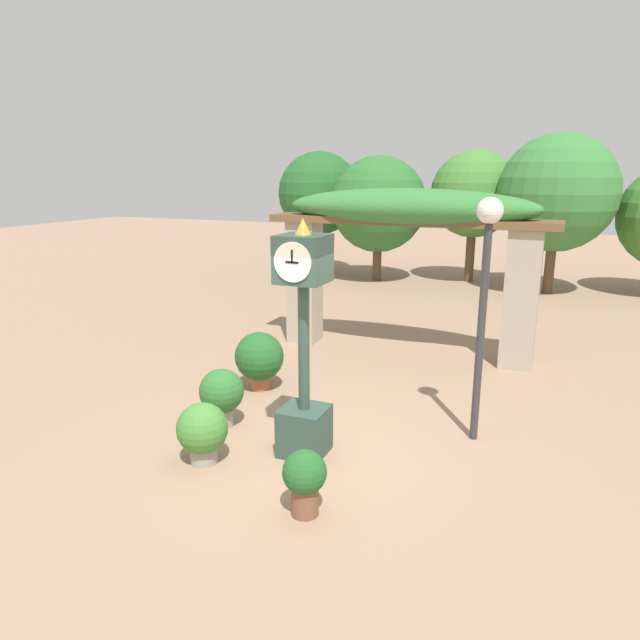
% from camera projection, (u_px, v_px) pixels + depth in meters
% --- Properties ---
extents(ground_plane, '(60.00, 60.00, 0.00)m').
position_uv_depth(ground_plane, '(309.00, 454.00, 7.11)').
color(ground_plane, '#9E7A60').
extents(pedestal_clock, '(0.55, 0.60, 2.91)m').
position_uv_depth(pedestal_clock, '(304.00, 347.00, 6.81)').
color(pedestal_clock, '#2D473D').
rests_on(pedestal_clock, ground).
extents(pergola, '(5.37, 1.18, 3.13)m').
position_uv_depth(pergola, '(407.00, 232.00, 10.56)').
color(pergola, '#A89E89').
rests_on(pergola, ground).
extents(potted_plant_near_left, '(0.46, 0.46, 0.70)m').
position_uv_depth(potted_plant_near_left, '(305.00, 478.00, 5.77)').
color(potted_plant_near_left, brown).
rests_on(potted_plant_near_left, ground).
extents(potted_plant_near_right, '(0.62, 0.62, 0.76)m').
position_uv_depth(potted_plant_near_right, '(202.00, 431.00, 6.82)').
color(potted_plant_near_right, gray).
rests_on(potted_plant_near_right, ground).
extents(potted_plant_far_left, '(0.79, 0.79, 0.95)m').
position_uv_depth(potted_plant_far_left, '(259.00, 358.00, 9.13)').
color(potted_plant_far_left, '#9E563D').
rests_on(potted_plant_far_left, ground).
extents(potted_plant_far_right, '(0.61, 0.61, 0.82)m').
position_uv_depth(potted_plant_far_right, '(222.00, 393.00, 7.79)').
color(potted_plant_far_right, gray).
rests_on(potted_plant_far_right, ground).
extents(lamp_post, '(0.32, 0.32, 3.13)m').
position_uv_depth(lamp_post, '(486.00, 270.00, 6.98)').
color(lamp_post, '#333338').
rests_on(lamp_post, ground).
extents(tree_line, '(13.42, 3.95, 4.49)m').
position_uv_depth(tree_line, '(479.00, 200.00, 17.19)').
color(tree_line, brown).
rests_on(tree_line, ground).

